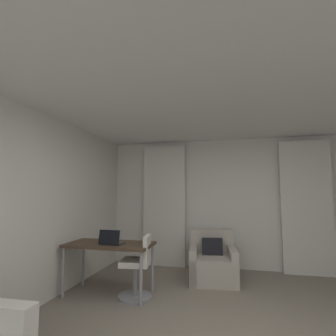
{
  "coord_description": "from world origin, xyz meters",
  "views": [
    {
      "loc": [
        -0.02,
        -2.48,
        1.48
      ],
      "look_at": [
        -0.93,
        1.39,
        1.88
      ],
      "focal_mm": 27.86,
      "sensor_mm": 36.0,
      "label": 1
    }
  ],
  "objects_px": {
    "desk_chair": "(138,270)",
    "laptop": "(111,241)",
    "desk": "(110,248)",
    "armchair": "(213,264)"
  },
  "relations": [
    {
      "from": "desk",
      "to": "armchair",
      "type": "bearing_deg",
      "value": 33.9
    },
    {
      "from": "armchair",
      "to": "desk_chair",
      "type": "relative_size",
      "value": 1.01
    },
    {
      "from": "desk_chair",
      "to": "laptop",
      "type": "relative_size",
      "value": 2.69
    },
    {
      "from": "armchair",
      "to": "desk",
      "type": "xyz_separation_m",
      "value": [
        -1.46,
        -0.98,
        0.4
      ]
    },
    {
      "from": "laptop",
      "to": "desk_chair",
      "type": "bearing_deg",
      "value": 8.02
    },
    {
      "from": "desk_chair",
      "to": "armchair",
      "type": "bearing_deg",
      "value": 45.76
    },
    {
      "from": "desk",
      "to": "desk_chair",
      "type": "height_order",
      "value": "desk_chair"
    },
    {
      "from": "armchair",
      "to": "desk_chair",
      "type": "xyz_separation_m",
      "value": [
        -0.99,
        -1.02,
        0.11
      ]
    },
    {
      "from": "laptop",
      "to": "desk",
      "type": "bearing_deg",
      "value": 126.26
    },
    {
      "from": "desk",
      "to": "laptop",
      "type": "distance_m",
      "value": 0.16
    }
  ]
}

